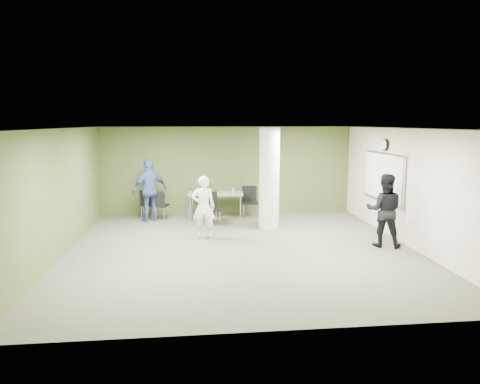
{
  "coord_description": "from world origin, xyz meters",
  "views": [
    {
      "loc": [
        -1.05,
        -9.59,
        2.93
      ],
      "look_at": [
        0.08,
        1.0,
        1.19
      ],
      "focal_mm": 32.0,
      "sensor_mm": 36.0,
      "label": 1
    }
  ],
  "objects": [
    {
      "name": "folding_table",
      "position": [
        -0.41,
        3.35,
        0.74
      ],
      "size": [
        1.74,
        0.9,
        1.04
      ],
      "rotation": [
        0.0,
        0.0,
        -0.1
      ],
      "color": "#999A94",
      "rests_on": "floor"
    },
    {
      "name": "floor",
      "position": [
        0.0,
        0.0,
        0.0
      ],
      "size": [
        8.0,
        8.0,
        0.0
      ],
      "primitive_type": "plane",
      "color": "#4C4D3C",
      "rests_on": "ground"
    },
    {
      "name": "man_blue",
      "position": [
        -2.39,
        3.15,
        0.94
      ],
      "size": [
        1.18,
        0.96,
        1.87
      ],
      "primitive_type": "imported",
      "rotation": [
        0.0,
        0.0,
        3.68
      ],
      "color": "#3B5493",
      "rests_on": "floor"
    },
    {
      "name": "ceiling",
      "position": [
        0.0,
        0.0,
        2.8
      ],
      "size": [
        8.0,
        8.0,
        0.0
      ],
      "primitive_type": "plane",
      "rotation": [
        3.14,
        0.0,
        0.0
      ],
      "color": "white",
      "rests_on": "wall_back"
    },
    {
      "name": "wall_right_cream",
      "position": [
        4.0,
        0.0,
        1.4
      ],
      "size": [
        0.02,
        8.0,
        2.8
      ],
      "primitive_type": "cube",
      "color": "beige",
      "rests_on": "floor"
    },
    {
      "name": "woman_white",
      "position": [
        -0.85,
        1.13,
        0.8
      ],
      "size": [
        0.58,
        0.38,
        1.6
      ],
      "primitive_type": "imported",
      "rotation": [
        0.0,
        0.0,
        3.14
      ],
      "color": "white",
      "rests_on": "floor"
    },
    {
      "name": "wastebasket",
      "position": [
        -1.21,
        3.47,
        0.15
      ],
      "size": [
        0.26,
        0.26,
        0.3
      ],
      "primitive_type": "cylinder",
      "color": "#4C4C4C",
      "rests_on": "floor"
    },
    {
      "name": "man_black",
      "position": [
        3.4,
        -0.1,
        0.87
      ],
      "size": [
        1.03,
        0.93,
        1.75
      ],
      "primitive_type": "imported",
      "rotation": [
        0.0,
        0.0,
        2.77
      ],
      "color": "black",
      "rests_on": "floor"
    },
    {
      "name": "whiteboard",
      "position": [
        3.92,
        1.2,
        1.5
      ],
      "size": [
        0.05,
        2.3,
        1.3
      ],
      "color": "silver",
      "rests_on": "wall_right_cream"
    },
    {
      "name": "wall_back",
      "position": [
        0.0,
        4.0,
        1.4
      ],
      "size": [
        8.0,
        2.8,
        0.02
      ],
      "primitive_type": "cube",
      "rotation": [
        1.57,
        0.0,
        0.0
      ],
      "color": "#505A2A",
      "rests_on": "floor"
    },
    {
      "name": "wall_left",
      "position": [
        -4.0,
        0.0,
        1.4
      ],
      "size": [
        0.02,
        8.0,
        2.8
      ],
      "primitive_type": "cube",
      "color": "#505A2A",
      "rests_on": "floor"
    },
    {
      "name": "chair_table_left",
      "position": [
        -0.61,
        2.57,
        0.55
      ],
      "size": [
        0.56,
        0.56,
        0.94
      ],
      "rotation": [
        0.0,
        0.0,
        0.22
      ],
      "color": "black",
      "rests_on": "floor"
    },
    {
      "name": "chair_table_right",
      "position": [
        0.64,
        3.42,
        0.57
      ],
      "size": [
        0.5,
        0.5,
        0.97
      ],
      "rotation": [
        0.0,
        0.0,
        -0.04
      ],
      "color": "black",
      "rests_on": "floor"
    },
    {
      "name": "chair_back_left",
      "position": [
        -2.14,
        3.24,
        0.53
      ],
      "size": [
        0.55,
        0.55,
        0.91
      ],
      "rotation": [
        0.0,
        0.0,
        2.87
      ],
      "color": "black",
      "rests_on": "floor"
    },
    {
      "name": "column",
      "position": [
        1.0,
        2.0,
        1.4
      ],
      "size": [
        0.56,
        0.56,
        2.8
      ],
      "primitive_type": "cylinder",
      "color": "silver",
      "rests_on": "floor"
    },
    {
      "name": "chair_back_right",
      "position": [
        -2.49,
        3.46,
        0.53
      ],
      "size": [
        0.48,
        0.48,
        0.91
      ],
      "rotation": [
        0.0,
        0.0,
        3.09
      ],
      "color": "black",
      "rests_on": "floor"
    },
    {
      "name": "wall_clock",
      "position": [
        3.92,
        1.2,
        2.35
      ],
      "size": [
        0.06,
        0.32,
        0.32
      ],
      "color": "black",
      "rests_on": "wall_right_cream"
    }
  ]
}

